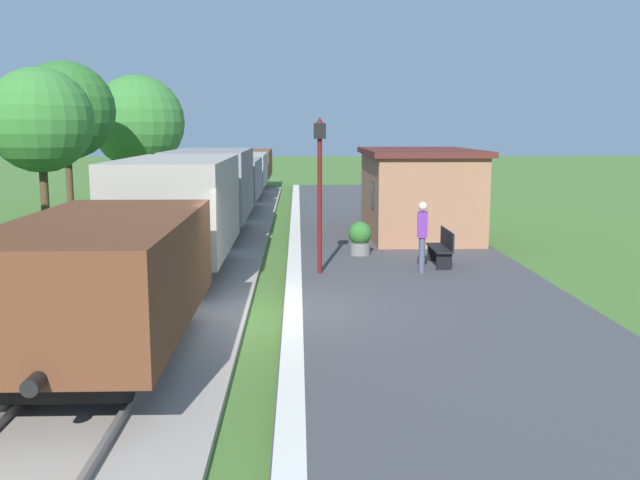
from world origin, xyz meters
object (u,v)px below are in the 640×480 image
at_px(station_hut, 418,192).
at_px(tree_field_left, 66,111).
at_px(person_waiting, 422,234).
at_px(tree_trackside_far, 40,120).
at_px(bench_down_platform, 389,203).
at_px(bench_near_hut, 442,247).
at_px(freight_train, 220,188).
at_px(potted_planter, 360,238).
at_px(tree_field_distant, 138,122).
at_px(lamp_post_near, 320,167).

bearing_deg(station_hut, tree_field_left, 152.51).
height_order(station_hut, person_waiting, station_hut).
height_order(tree_trackside_far, tree_field_left, tree_field_left).
distance_m(tree_trackside_far, tree_field_left, 5.65).
bearing_deg(bench_down_platform, bench_near_hut, -90.00).
distance_m(freight_train, station_hut, 7.71).
bearing_deg(bench_near_hut, potted_planter, 141.27).
relative_size(person_waiting, tree_field_left, 0.27).
relative_size(freight_train, bench_down_platform, 26.13).
distance_m(station_hut, tree_field_distant, 17.65).
bearing_deg(tree_field_left, tree_trackside_far, -80.66).
distance_m(potted_planter, tree_field_left, 15.79).
distance_m(station_hut, bench_down_platform, 5.38).
bearing_deg(potted_planter, bench_near_hut, -38.73).
xyz_separation_m(station_hut, person_waiting, (-0.91, -5.99, -0.47)).
bearing_deg(tree_field_distant, freight_train, -61.86).
bearing_deg(tree_trackside_far, person_waiting, -32.63).
relative_size(person_waiting, potted_planter, 1.87).
distance_m(bench_near_hut, person_waiting, 1.17).
bearing_deg(station_hut, potted_planter, -121.52).
distance_m(station_hut, person_waiting, 6.08).
height_order(bench_near_hut, person_waiting, person_waiting).
height_order(bench_near_hut, tree_trackside_far, tree_trackside_far).
xyz_separation_m(station_hut, lamp_post_near, (-3.38, -6.02, 1.15)).
distance_m(bench_near_hut, tree_field_distant, 21.70).
xyz_separation_m(bench_near_hut, potted_planter, (-1.96, 1.57, 0.00)).
xyz_separation_m(tree_trackside_far, tree_field_left, (-0.91, 5.56, 0.45)).
bearing_deg(bench_down_platform, tree_trackside_far, -162.30).
bearing_deg(freight_train, bench_near_hut, -53.31).
bearing_deg(tree_trackside_far, freight_train, 21.66).
height_order(person_waiting, potted_planter, person_waiting).
relative_size(bench_near_hut, bench_down_platform, 1.00).
relative_size(freight_train, potted_planter, 42.79).
height_order(freight_train, tree_field_left, tree_field_left).
xyz_separation_m(station_hut, bench_near_hut, (-0.24, -5.15, -0.93)).
relative_size(freight_train, tree_field_distant, 6.24).
relative_size(freight_train, station_hut, 6.76).
bearing_deg(freight_train, tree_field_distant, 118.14).
xyz_separation_m(potted_planter, tree_field_left, (-11.17, 10.54, 3.67)).
distance_m(person_waiting, tree_field_distant, 22.00).
bearing_deg(tree_field_distant, station_hut, -47.71).
bearing_deg(person_waiting, lamp_post_near, 9.52).
xyz_separation_m(tree_trackside_far, tree_field_distant, (0.68, 11.54, 0.03)).
xyz_separation_m(lamp_post_near, tree_field_left, (-9.99, 12.98, 1.59)).
height_order(bench_down_platform, person_waiting, person_waiting).
relative_size(station_hut, potted_planter, 6.33).
bearing_deg(tree_field_left, bench_down_platform, -7.22).
bearing_deg(person_waiting, station_hut, -89.85).
bearing_deg(person_waiting, tree_field_distant, -51.35).
bearing_deg(bench_near_hut, tree_trackside_far, 151.78).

